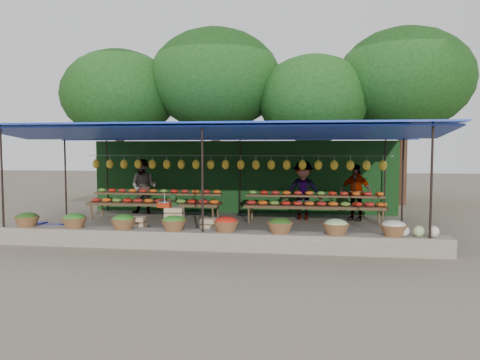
# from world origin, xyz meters

# --- Properties ---
(ground) EXTENTS (60.00, 60.00, 0.00)m
(ground) POSITION_xyz_m (0.00, 0.00, 0.00)
(ground) COLOR #69614D
(ground) RESTS_ON ground
(stone_curb) EXTENTS (10.60, 0.55, 0.40)m
(stone_curb) POSITION_xyz_m (0.00, -2.75, 0.20)
(stone_curb) COLOR #655B51
(stone_curb) RESTS_ON ground
(stall_canopy) EXTENTS (10.80, 6.60, 2.82)m
(stall_canopy) POSITION_xyz_m (-0.00, 0.07, 2.67)
(stall_canopy) COLOR black
(stall_canopy) RESTS_ON ground
(produce_baskets) EXTENTS (8.98, 0.58, 0.34)m
(produce_baskets) POSITION_xyz_m (-0.10, -2.75, 0.56)
(produce_baskets) COLOR brown
(produce_baskets) RESTS_ON stone_curb
(netting_backdrop) EXTENTS (10.60, 0.06, 2.50)m
(netting_backdrop) POSITION_xyz_m (0.00, 3.15, 1.25)
(netting_backdrop) COLOR #17431A
(netting_backdrop) RESTS_ON ground
(tree_row) EXTENTS (16.51, 5.50, 7.12)m
(tree_row) POSITION_xyz_m (0.50, 6.09, 4.70)
(tree_row) COLOR #392114
(tree_row) RESTS_ON ground
(fruit_table_left) EXTENTS (4.21, 0.95, 0.93)m
(fruit_table_left) POSITION_xyz_m (-2.49, 1.35, 0.61)
(fruit_table_left) COLOR #482F1D
(fruit_table_left) RESTS_ON ground
(fruit_table_right) EXTENTS (4.21, 0.95, 0.93)m
(fruit_table_right) POSITION_xyz_m (2.51, 1.35, 0.61)
(fruit_table_right) COLOR #482F1D
(fruit_table_right) RESTS_ON ground
(crate_counter) EXTENTS (2.37, 0.37, 0.77)m
(crate_counter) POSITION_xyz_m (-1.05, -1.62, 0.31)
(crate_counter) COLOR tan
(crate_counter) RESTS_ON ground
(weighing_scale) EXTENTS (0.34, 0.34, 0.36)m
(weighing_scale) POSITION_xyz_m (-1.26, -1.62, 0.86)
(weighing_scale) COLOR red
(weighing_scale) RESTS_ON crate_counter
(vendor_seated) EXTENTS (0.47, 0.39, 1.11)m
(vendor_seated) POSITION_xyz_m (-1.10, -1.46, 0.55)
(vendor_seated) COLOR #183519
(vendor_seated) RESTS_ON ground
(customer_left) EXTENTS (0.94, 0.76, 1.87)m
(customer_left) POSITION_xyz_m (-3.26, 2.38, 0.93)
(customer_left) COLOR slate
(customer_left) RESTS_ON ground
(customer_mid) EXTENTS (1.23, 0.75, 1.85)m
(customer_mid) POSITION_xyz_m (2.16, 1.86, 0.93)
(customer_mid) COLOR slate
(customer_mid) RESTS_ON ground
(customer_right) EXTENTS (1.11, 0.83, 1.75)m
(customer_right) POSITION_xyz_m (3.77, 1.92, 0.88)
(customer_right) COLOR slate
(customer_right) RESTS_ON ground
(blue_crate_front) EXTENTS (0.51, 0.37, 0.30)m
(blue_crate_front) POSITION_xyz_m (-4.22, -1.84, 0.15)
(blue_crate_front) COLOR navy
(blue_crate_front) RESTS_ON ground
(blue_crate_back) EXTENTS (0.48, 0.36, 0.27)m
(blue_crate_back) POSITION_xyz_m (-4.92, -1.35, 0.13)
(blue_crate_back) COLOR navy
(blue_crate_back) RESTS_ON ground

